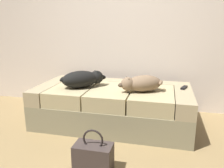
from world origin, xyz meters
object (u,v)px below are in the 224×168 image
dog_tan (141,83)px  handbag (93,157)px  dog_dark (83,79)px  couch (113,105)px  tv_remote (184,88)px

dog_tan → handbag: size_ratio=1.36×
dog_dark → couch: bearing=14.0°
dog_tan → dog_dark: bearing=177.8°
dog_dark → handbag: 1.09m
couch → dog_dark: (-0.35, -0.09, 0.34)m
couch → tv_remote: size_ratio=12.35×
couch → handbag: bearing=-86.2°
tv_remote → handbag: size_ratio=0.40×
dog_tan → handbag: bearing=-108.3°
dog_tan → tv_remote: dog_tan is taller
dog_tan → handbag: dog_tan is taller
dog_dark → dog_tan: dog_dark is taller
dog_dark → handbag: (0.42, -0.90, -0.45)m
handbag → tv_remote: bearing=55.5°
handbag → dog_tan: bearing=71.7°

